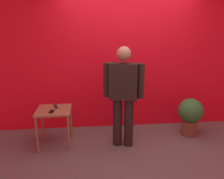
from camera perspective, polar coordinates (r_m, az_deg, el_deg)
ground_plane at (r=3.76m, az=6.55°, el=-15.89°), size 12.00×12.00×0.00m
back_wall_red at (r=4.45m, az=3.77°, el=10.86°), size 5.48×0.12×3.19m
standing_person at (r=3.72m, az=2.79°, el=-0.67°), size 0.65×0.32×1.64m
side_table at (r=3.98m, az=-13.90°, el=-5.99°), size 0.55×0.55×0.62m
cell_phone at (r=3.85m, az=-14.47°, el=-5.19°), size 0.09×0.15×0.01m
tv_remote at (r=4.06m, az=-13.51°, el=-4.00°), size 0.08×0.18×0.02m
potted_plant at (r=4.46m, az=18.51°, el=-5.63°), size 0.44×0.44×0.69m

